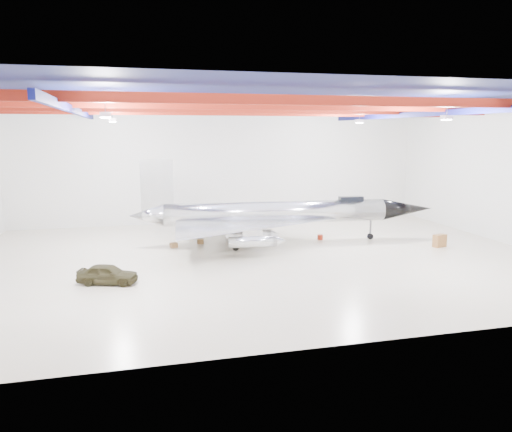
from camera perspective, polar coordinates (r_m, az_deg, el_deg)
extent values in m
plane|color=beige|center=(35.50, 0.78, -4.78)|extent=(40.00, 40.00, 0.00)
plane|color=silver|center=(49.13, -3.76, 5.73)|extent=(40.00, 0.00, 40.00)
plane|color=silver|center=(44.15, 26.83, 4.27)|extent=(0.00, 30.00, 30.00)
plane|color=#0A0F38|center=(34.44, 0.83, 13.23)|extent=(40.00, 40.00, 0.00)
cube|color=maroon|center=(25.83, 6.15, 13.03)|extent=(39.50, 0.25, 0.50)
cube|color=maroon|center=(31.52, 2.27, 12.46)|extent=(39.50, 0.25, 0.50)
cube|color=maroon|center=(37.31, -0.40, 12.04)|extent=(39.50, 0.25, 0.50)
cube|color=maroon|center=(43.16, -2.34, 11.71)|extent=(39.50, 0.25, 0.50)
cube|color=#0C0E4D|center=(33.36, -19.92, 11.23)|extent=(0.25, 29.50, 0.40)
cube|color=#0C0E4D|center=(39.26, 18.33, 11.00)|extent=(0.25, 29.50, 0.40)
cube|color=silver|center=(27.23, -16.82, 11.03)|extent=(0.55, 0.55, 0.25)
cube|color=silver|center=(33.14, 20.95, 10.50)|extent=(0.55, 0.55, 0.25)
cube|color=silver|center=(39.22, -16.08, 10.53)|extent=(0.55, 0.55, 0.25)
cube|color=silver|center=(43.53, 11.74, 10.58)|extent=(0.55, 0.55, 0.25)
cylinder|color=silver|center=(39.78, 2.33, 0.43)|extent=(17.77, 3.37, 1.77)
cone|color=black|center=(43.31, 16.83, 0.78)|extent=(4.56, 2.16, 1.77)
cone|color=silver|center=(39.09, -12.44, 0.04)|extent=(2.80, 2.00, 1.77)
cube|color=silver|center=(38.74, -11.26, 3.43)|extent=(2.48, 0.33, 3.98)
cube|color=black|center=(41.30, 10.80, 1.91)|extent=(2.00, 0.88, 0.44)
cylinder|color=silver|center=(34.86, -0.39, -2.96)|extent=(3.42, 1.10, 0.80)
cylinder|color=silver|center=(36.99, -0.91, -2.22)|extent=(3.42, 1.10, 0.80)
cylinder|color=silver|center=(42.15, -1.92, -0.75)|extent=(3.42, 1.10, 0.80)
cylinder|color=silver|center=(44.31, -2.28, -0.24)|extent=(3.42, 1.10, 0.80)
cylinder|color=#59595B|center=(42.35, 12.94, -1.56)|extent=(0.16, 0.16, 1.59)
cylinder|color=black|center=(42.45, 12.92, -2.28)|extent=(0.51, 0.24, 0.50)
cylinder|color=#59595B|center=(37.40, -2.34, -2.79)|extent=(0.16, 0.16, 1.59)
cylinder|color=black|center=(37.53, -2.34, -3.61)|extent=(0.51, 0.24, 0.50)
cylinder|color=#59595B|center=(41.71, -3.05, -1.49)|extent=(0.16, 0.16, 1.59)
cylinder|color=black|center=(41.82, -3.04, -2.23)|extent=(0.51, 0.24, 0.50)
imported|color=#322D19|center=(30.70, -16.61, -6.37)|extent=(3.74, 2.39, 1.19)
cube|color=brown|center=(41.21, 20.25, -2.66)|extent=(1.17, 0.81, 0.97)
cube|color=olive|center=(38.99, -9.38, -3.31)|extent=(0.64, 0.57, 0.38)
cube|color=maroon|center=(41.12, -1.49, -2.54)|extent=(0.56, 0.50, 0.33)
cylinder|color=#59595B|center=(40.47, 0.94, -2.63)|extent=(0.59, 0.59, 0.48)
cube|color=olive|center=(43.71, -1.51, -1.77)|extent=(0.57, 0.47, 0.38)
cylinder|color=maroon|center=(41.63, 7.34, -2.41)|extent=(0.49, 0.49, 0.41)
cube|color=olive|center=(40.09, -6.37, -2.89)|extent=(0.58, 0.49, 0.37)
cylinder|color=#59595B|center=(46.30, -0.08, -1.12)|extent=(0.47, 0.47, 0.38)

